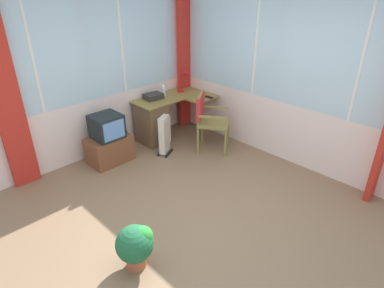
% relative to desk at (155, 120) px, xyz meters
% --- Properties ---
extents(ground, '(5.03, 5.59, 0.06)m').
position_rel_desk_xyz_m(ground, '(-1.00, -1.99, -0.42)').
color(ground, '#81634A').
extents(north_window_panel, '(4.03, 0.07, 2.58)m').
position_rel_desk_xyz_m(north_window_panel, '(-1.00, 0.33, 0.89)').
color(north_window_panel, silver).
rests_on(north_window_panel, ground).
extents(east_window_panel, '(0.07, 4.59, 2.58)m').
position_rel_desk_xyz_m(east_window_panel, '(1.05, -1.99, 0.89)').
color(east_window_panel, silver).
rests_on(east_window_panel, ground).
extents(curtain_north_left, '(0.34, 0.08, 2.48)m').
position_rel_desk_xyz_m(curtain_north_left, '(-2.10, 0.25, 0.84)').
color(curtain_north_left, red).
rests_on(curtain_north_left, ground).
extents(curtain_corner, '(0.34, 0.08, 2.48)m').
position_rel_desk_xyz_m(curtain_corner, '(0.92, 0.20, 0.84)').
color(curtain_corner, red).
rests_on(curtain_corner, ground).
extents(desk, '(1.30, 0.86, 0.73)m').
position_rel_desk_xyz_m(desk, '(0.00, 0.00, 0.00)').
color(desk, olive).
rests_on(desk, ground).
extents(desk_lamp, '(0.23, 0.20, 0.39)m').
position_rel_desk_xyz_m(desk_lamp, '(0.75, 0.02, 0.59)').
color(desk_lamp, red).
rests_on(desk_lamp, desk).
extents(tv_remote, '(0.05, 0.15, 0.02)m').
position_rel_desk_xyz_m(tv_remote, '(0.79, -0.51, 0.34)').
color(tv_remote, black).
rests_on(tv_remote, desk).
extents(spray_bottle, '(0.06, 0.06, 0.22)m').
position_rel_desk_xyz_m(spray_bottle, '(0.31, 0.11, 0.43)').
color(spray_bottle, silver).
rests_on(spray_bottle, desk).
extents(paper_tray, '(0.32, 0.26, 0.09)m').
position_rel_desk_xyz_m(paper_tray, '(0.08, 0.11, 0.38)').
color(paper_tray, '#2C2928').
rests_on(paper_tray, desk).
extents(wooden_armchair, '(0.67, 0.67, 0.95)m').
position_rel_desk_xyz_m(wooden_armchair, '(0.41, -0.80, 0.21)').
color(wooden_armchair, olive).
rests_on(wooden_armchair, ground).
extents(tv_on_stand, '(0.64, 0.44, 0.77)m').
position_rel_desk_xyz_m(tv_on_stand, '(-0.95, -0.05, -0.05)').
color(tv_on_stand, brown).
rests_on(tv_on_stand, ground).
extents(space_heater, '(0.33, 0.27, 0.65)m').
position_rel_desk_xyz_m(space_heater, '(-0.17, -0.45, -0.07)').
color(space_heater, silver).
rests_on(space_heater, ground).
extents(potted_plant, '(0.37, 0.37, 0.47)m').
position_rel_desk_xyz_m(potted_plant, '(-1.91, -2.05, -0.12)').
color(potted_plant, '#A5563B').
rests_on(potted_plant, ground).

